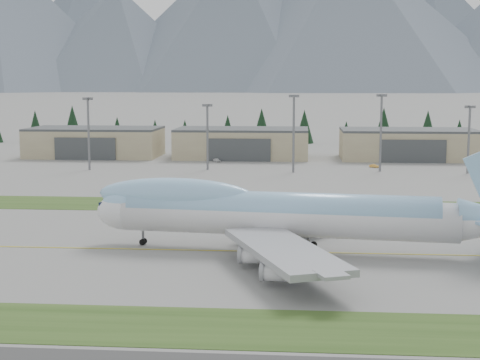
# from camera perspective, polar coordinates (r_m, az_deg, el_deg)

# --- Properties ---
(ground) EXTENTS (7000.00, 7000.00, 0.00)m
(ground) POSITION_cam_1_polar(r_m,az_deg,el_deg) (121.30, 1.64, -5.58)
(ground) COLOR slate
(ground) RESTS_ON ground
(grass_strip_near) EXTENTS (400.00, 14.00, 0.08)m
(grass_strip_near) POSITION_cam_1_polar(r_m,az_deg,el_deg) (84.83, 0.24, -11.44)
(grass_strip_near) COLOR #2D4819
(grass_strip_near) RESTS_ON ground
(grass_strip_far) EXTENTS (400.00, 18.00, 0.08)m
(grass_strip_far) POSITION_cam_1_polar(r_m,az_deg,el_deg) (165.39, 2.48, -2.02)
(grass_strip_far) COLOR #2D4819
(grass_strip_far) RESTS_ON ground
(taxiway_line_main) EXTENTS (400.00, 0.40, 0.02)m
(taxiway_line_main) POSITION_cam_1_polar(r_m,az_deg,el_deg) (121.30, 1.64, -5.58)
(taxiway_line_main) COLOR gold
(taxiway_line_main) RESTS_ON ground
(boeing_747_freighter) EXTENTS (73.10, 62.53, 19.20)m
(boeing_747_freighter) POSITION_cam_1_polar(r_m,az_deg,el_deg) (120.66, 3.24, -2.59)
(boeing_747_freighter) COLOR white
(boeing_747_freighter) RESTS_ON ground
(hangar_left) EXTENTS (48.00, 26.60, 10.80)m
(hangar_left) POSITION_cam_1_polar(r_m,az_deg,el_deg) (279.35, -11.17, 2.91)
(hangar_left) COLOR tan
(hangar_left) RESTS_ON ground
(hangar_center) EXTENTS (48.00, 26.60, 10.80)m
(hangar_center) POSITION_cam_1_polar(r_m,az_deg,el_deg) (269.59, 0.17, 2.89)
(hangar_center) COLOR tan
(hangar_center) RESTS_ON ground
(hangar_right) EXTENTS (48.00, 26.60, 10.80)m
(hangar_right) POSITION_cam_1_polar(r_m,az_deg,el_deg) (271.54, 12.91, 2.73)
(hangar_right) COLOR tan
(hangar_right) RESTS_ON ground
(floodlight_masts) EXTENTS (166.01, 9.50, 23.92)m
(floodlight_masts) POSITION_cam_1_polar(r_m,az_deg,el_deg) (228.63, 7.91, 4.59)
(floodlight_masts) COLOR slate
(floodlight_masts) RESTS_ON ground
(service_vehicle_a) EXTENTS (3.18, 3.76, 1.22)m
(service_vehicle_a) POSITION_cam_1_polar(r_m,az_deg,el_deg) (255.93, -1.81, 1.42)
(service_vehicle_a) COLOR silver
(service_vehicle_a) RESTS_ON ground
(service_vehicle_b) EXTENTS (3.39, 2.58, 1.07)m
(service_vehicle_b) POSITION_cam_1_polar(r_m,az_deg,el_deg) (242.71, 10.37, 0.96)
(service_vehicle_b) COLOR gold
(service_vehicle_b) RESTS_ON ground
(conifer_belt) EXTENTS (272.58, 15.53, 16.92)m
(conifer_belt) POSITION_cam_1_polar(r_m,az_deg,el_deg) (330.83, 3.90, 4.09)
(conifer_belt) COLOR black
(conifer_belt) RESTS_ON ground
(mountain_ridge_front) EXTENTS (4318.84, 1277.38, 491.01)m
(mountain_ridge_front) POSITION_cam_1_polar(r_m,az_deg,el_deg) (2300.95, 6.48, 12.43)
(mountain_ridge_front) COLOR #46525E
(mountain_ridge_front) RESTS_ON ground
(mountain_ridge_rear) EXTENTS (4507.34, 1078.00, 539.00)m
(mountain_ridge_rear) POSITION_cam_1_polar(r_m,az_deg,el_deg) (3050.14, 12.05, 11.82)
(mountain_ridge_rear) COLOR #46525E
(mountain_ridge_rear) RESTS_ON ground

